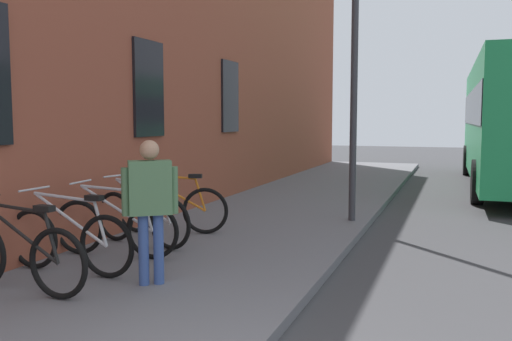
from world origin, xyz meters
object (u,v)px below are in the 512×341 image
(pedestrian_crossing_street, at_px, (150,197))
(bicycle_end_of_row, at_px, (69,240))
(bicycle_by_door, at_px, (115,227))
(bicycle_nearest_sign, at_px, (18,256))
(bicycle_mid_rack, at_px, (142,218))
(street_lamp, at_px, (355,29))
(bicycle_leaning_wall, at_px, (173,208))

(pedestrian_crossing_street, bearing_deg, bicycle_end_of_row, 87.91)
(bicycle_end_of_row, height_order, bicycle_by_door, same)
(bicycle_nearest_sign, xyz_separation_m, bicycle_by_door, (1.61, -0.06, 0.00))
(bicycle_by_door, bearing_deg, bicycle_mid_rack, 2.78)
(pedestrian_crossing_street, height_order, street_lamp, street_lamp)
(bicycle_mid_rack, height_order, bicycle_leaning_wall, same)
(bicycle_mid_rack, bearing_deg, bicycle_nearest_sign, 179.30)
(bicycle_mid_rack, xyz_separation_m, bicycle_leaning_wall, (0.87, -0.01, -0.00))
(bicycle_by_door, height_order, street_lamp, street_lamp)
(bicycle_by_door, bearing_deg, bicycle_nearest_sign, 177.82)
(bicycle_by_door, relative_size, street_lamp, 0.31)
(bicycle_end_of_row, bearing_deg, street_lamp, -29.01)
(bicycle_nearest_sign, height_order, bicycle_by_door, same)
(bicycle_leaning_wall, distance_m, street_lamp, 4.31)
(street_lamp, bearing_deg, bicycle_mid_rack, 140.04)
(pedestrian_crossing_street, bearing_deg, bicycle_by_door, 50.23)
(bicycle_end_of_row, relative_size, bicycle_mid_rack, 1.02)
(bicycle_by_door, bearing_deg, bicycle_end_of_row, 176.61)
(bicycle_end_of_row, bearing_deg, pedestrian_crossing_street, -92.09)
(bicycle_end_of_row, relative_size, bicycle_by_door, 1.00)
(bicycle_end_of_row, relative_size, pedestrian_crossing_street, 1.14)
(bicycle_nearest_sign, bearing_deg, pedestrian_crossing_street, -56.81)
(street_lamp, bearing_deg, pedestrian_crossing_street, 163.14)
(bicycle_leaning_wall, bearing_deg, bicycle_end_of_row, 179.28)
(bicycle_end_of_row, xyz_separation_m, pedestrian_crossing_street, (-0.04, -1.10, 0.56))
(bicycle_by_door, xyz_separation_m, pedestrian_crossing_street, (-0.88, -1.05, 0.56))
(bicycle_mid_rack, relative_size, street_lamp, 0.31)
(bicycle_mid_rack, distance_m, bicycle_leaning_wall, 0.87)
(bicycle_mid_rack, bearing_deg, bicycle_leaning_wall, -0.88)
(bicycle_nearest_sign, bearing_deg, bicycle_end_of_row, -0.87)
(pedestrian_crossing_street, distance_m, street_lamp, 5.23)
(bicycle_end_of_row, height_order, bicycle_mid_rack, same)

